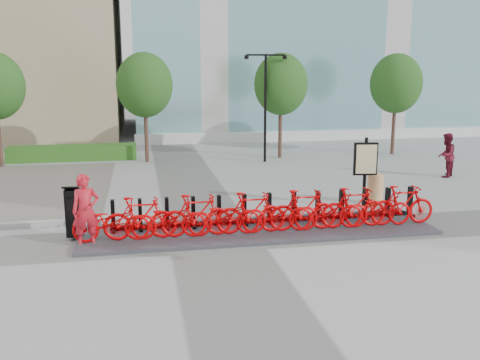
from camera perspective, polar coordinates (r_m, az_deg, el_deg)
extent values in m
plane|color=#A1A1A1|center=(14.21, -2.85, -6.13)|extent=(120.00, 120.00, 0.00)
cube|color=#214D12|center=(27.08, -17.36, 2.79)|extent=(6.00, 1.20, 0.70)
cylinder|color=brown|center=(25.56, -9.98, 5.24)|extent=(0.18, 0.18, 3.00)
ellipsoid|color=#1D5117|center=(25.40, -10.15, 9.95)|extent=(2.60, 2.60, 2.99)
cylinder|color=brown|center=(26.45, 4.31, 5.61)|extent=(0.18, 0.18, 3.00)
ellipsoid|color=#1D5117|center=(26.30, 4.38, 10.16)|extent=(2.60, 2.60, 2.99)
cylinder|color=brown|center=(28.59, 16.06, 5.65)|extent=(0.18, 0.18, 3.00)
ellipsoid|color=#1D5117|center=(28.45, 16.31, 9.86)|extent=(2.60, 2.60, 2.99)
cylinder|color=black|center=(25.15, 2.71, 7.59)|extent=(0.12, 0.12, 5.00)
cube|color=black|center=(24.98, 1.74, 13.19)|extent=(0.90, 0.08, 0.08)
cube|color=black|center=(25.19, 3.79, 13.16)|extent=(0.90, 0.08, 0.08)
cylinder|color=black|center=(24.88, 0.70, 12.97)|extent=(0.20, 0.20, 0.18)
cylinder|color=black|center=(25.30, 4.80, 12.91)|extent=(0.20, 0.20, 0.18)
cube|color=#3B3B42|center=(14.70, 2.03, -5.34)|extent=(9.60, 2.40, 0.08)
imported|color=#D20003|center=(13.90, -13.56, -4.35)|extent=(1.93, 0.67, 1.01)
imported|color=#D20003|center=(13.86, -10.59, -4.02)|extent=(1.87, 0.53, 1.12)
imported|color=#D20003|center=(13.89, -7.61, -4.13)|extent=(1.93, 0.67, 1.01)
imported|color=#D20003|center=(13.93, -4.65, -3.78)|extent=(1.87, 0.53, 1.12)
imported|color=#D20003|center=(14.03, -1.71, -3.86)|extent=(1.93, 0.67, 1.01)
imported|color=#D20003|center=(14.14, 1.17, -3.49)|extent=(1.87, 0.53, 1.12)
imported|color=#D20003|center=(14.32, 4.00, -3.56)|extent=(1.93, 0.67, 1.01)
imported|color=#D20003|center=(14.50, 6.76, -3.19)|extent=(1.87, 0.53, 1.12)
imported|color=#D20003|center=(14.74, 9.43, -3.24)|extent=(1.93, 0.67, 1.01)
imported|color=#D20003|center=(14.99, 12.02, -2.87)|extent=(1.87, 0.53, 1.12)
imported|color=#D20003|center=(15.29, 14.51, -2.91)|extent=(1.93, 0.67, 1.01)
imported|color=#D20003|center=(15.59, 16.92, -2.56)|extent=(1.87, 0.53, 1.12)
cube|color=black|center=(14.52, -17.39, -3.39)|extent=(0.38, 0.33, 1.25)
cube|color=black|center=(14.36, -17.55, -0.83)|extent=(0.45, 0.39, 0.16)
cube|color=black|center=(14.30, -17.52, -2.61)|extent=(0.25, 0.04, 0.35)
imported|color=red|center=(13.76, -16.13, -3.18)|extent=(0.76, 0.59, 1.85)
imported|color=maroon|center=(23.30, 21.13, 2.48)|extent=(1.10, 1.09, 1.80)
cylinder|color=orange|center=(18.03, 14.21, -0.95)|extent=(0.55, 0.55, 0.99)
cylinder|color=black|center=(17.22, 13.17, 0.68)|extent=(0.10, 0.10, 2.27)
cube|color=black|center=(17.14, 13.25, 2.21)|extent=(0.75, 0.21, 1.03)
cube|color=beige|center=(17.08, 13.33, 2.17)|extent=(0.64, 0.11, 0.91)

